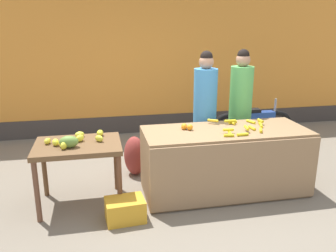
# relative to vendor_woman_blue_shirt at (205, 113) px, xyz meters

# --- Properties ---
(ground_plane) EXTENTS (24.00, 24.00, 0.00)m
(ground_plane) POSITION_rel_vendor_woman_blue_shirt_xyz_m (-0.47, -0.68, -0.92)
(ground_plane) COLOR #756B5B
(market_wall_back) EXTENTS (9.52, 0.23, 3.22)m
(market_wall_back) POSITION_rel_vendor_woman_blue_shirt_xyz_m (-0.47, 2.30, 0.66)
(market_wall_back) COLOR orange
(market_wall_back) RESTS_ON ground
(fruit_stall_counter) EXTENTS (2.14, 0.88, 0.86)m
(fruit_stall_counter) POSITION_rel_vendor_woman_blue_shirt_xyz_m (0.08, -0.69, -0.49)
(fruit_stall_counter) COLOR olive
(fruit_stall_counter) RESTS_ON ground
(side_table_wooden) EXTENTS (1.02, 0.75, 0.80)m
(side_table_wooden) POSITION_rel_vendor_woman_blue_shirt_xyz_m (-1.80, -0.68, -0.22)
(side_table_wooden) COLOR brown
(side_table_wooden) RESTS_ON ground
(banana_bunch_pile) EXTENTS (0.74, 0.67, 0.07)m
(banana_bunch_pile) POSITION_rel_vendor_woman_blue_shirt_xyz_m (0.31, -0.65, -0.03)
(banana_bunch_pile) COLOR yellow
(banana_bunch_pile) RESTS_ON fruit_stall_counter
(orange_pile) EXTENTS (0.14, 0.16, 0.08)m
(orange_pile) POSITION_rel_vendor_woman_blue_shirt_xyz_m (-0.43, -0.56, -0.02)
(orange_pile) COLOR orange
(orange_pile) RESTS_ON fruit_stall_counter
(mango_papaya_pile) EXTENTS (0.72, 0.54, 0.14)m
(mango_papaya_pile) POSITION_rel_vendor_woman_blue_shirt_xyz_m (-1.85, -0.70, -0.06)
(mango_papaya_pile) COLOR yellow
(mango_papaya_pile) RESTS_ON side_table_wooden
(vendor_woman_blue_shirt) EXTENTS (0.34, 0.34, 1.82)m
(vendor_woman_blue_shirt) POSITION_rel_vendor_woman_blue_shirt_xyz_m (0.00, 0.00, 0.00)
(vendor_woman_blue_shirt) COLOR #33333D
(vendor_woman_blue_shirt) RESTS_ON ground
(vendor_woman_green_shirt) EXTENTS (0.34, 0.34, 1.83)m
(vendor_woman_green_shirt) POSITION_rel_vendor_woman_blue_shirt_xyz_m (0.59, 0.08, 0.00)
(vendor_woman_green_shirt) COLOR #33333D
(vendor_woman_green_shirt) RESTS_ON ground
(parked_motorcycle) EXTENTS (1.60, 0.18, 0.88)m
(parked_motorcycle) POSITION_rel_vendor_woman_blue_shirt_xyz_m (1.20, 0.92, -0.52)
(parked_motorcycle) COLOR black
(parked_motorcycle) RESTS_ON ground
(produce_crate) EXTENTS (0.46, 0.35, 0.26)m
(produce_crate) POSITION_rel_vendor_woman_blue_shirt_xyz_m (-1.30, -1.17, -0.79)
(produce_crate) COLOR gold
(produce_crate) RESTS_ON ground
(produce_sack) EXTENTS (0.43, 0.46, 0.59)m
(produce_sack) POSITION_rel_vendor_woman_blue_shirt_xyz_m (-1.04, 0.09, -0.62)
(produce_sack) COLOR maroon
(produce_sack) RESTS_ON ground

